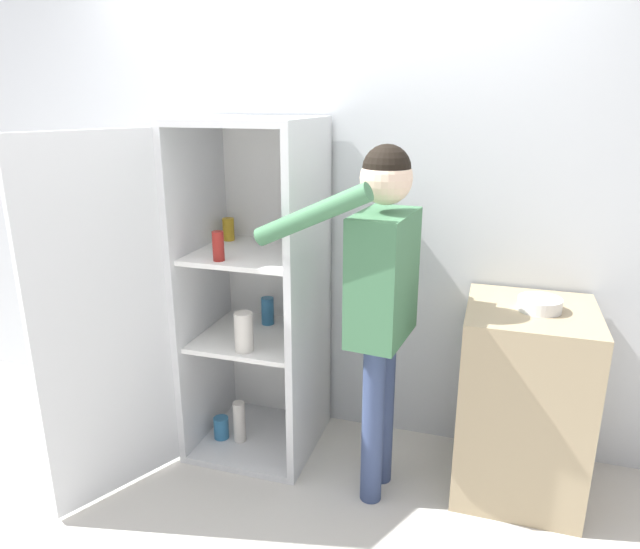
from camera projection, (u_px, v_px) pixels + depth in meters
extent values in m
plane|color=beige|center=(260.00, 527.00, 2.49)|extent=(12.00, 12.00, 0.00)
cube|color=silver|center=(326.00, 201.00, 3.01)|extent=(7.00, 0.06, 2.55)
cube|color=silver|center=(260.00, 437.00, 3.13)|extent=(0.62, 0.63, 0.04)
cube|color=silver|center=(249.00, 121.00, 2.63)|extent=(0.62, 0.63, 0.04)
cube|color=white|center=(276.00, 276.00, 3.15)|extent=(0.62, 0.03, 1.64)
cube|color=silver|center=(203.00, 287.00, 2.96)|extent=(0.03, 0.63, 1.64)
cube|color=silver|center=(310.00, 298.00, 2.79)|extent=(0.04, 0.63, 1.64)
cube|color=white|center=(256.00, 336.00, 2.95)|extent=(0.55, 0.56, 0.02)
cube|color=white|center=(253.00, 253.00, 2.82)|extent=(0.55, 0.56, 0.02)
cube|color=silver|center=(102.00, 324.00, 2.48)|extent=(0.31, 0.58, 1.64)
cylinder|color=beige|center=(244.00, 332.00, 2.72)|extent=(0.09, 0.09, 0.19)
cylinder|color=maroon|center=(218.00, 246.00, 2.63)|extent=(0.05, 0.05, 0.14)
cylinder|color=teal|center=(268.00, 311.00, 3.06)|extent=(0.07, 0.07, 0.15)
cylinder|color=teal|center=(221.00, 428.00, 3.07)|extent=(0.08, 0.08, 0.12)
cylinder|color=beige|center=(239.00, 422.00, 3.03)|extent=(0.06, 0.06, 0.23)
cylinder|color=#B78C1E|center=(228.00, 229.00, 3.01)|extent=(0.06, 0.06, 0.12)
cylinder|color=beige|center=(301.00, 231.00, 2.82)|extent=(0.06, 0.06, 0.19)
cylinder|color=#384770|center=(373.00, 424.00, 2.56)|extent=(0.10, 0.10, 0.79)
cylinder|color=#384770|center=(383.00, 408.00, 2.70)|extent=(0.10, 0.10, 0.79)
cube|color=#3F724C|center=(383.00, 277.00, 2.43)|extent=(0.26, 0.41, 0.56)
sphere|color=beige|center=(386.00, 178.00, 2.31)|extent=(0.22, 0.22, 0.22)
sphere|color=black|center=(387.00, 169.00, 2.30)|extent=(0.20, 0.20, 0.20)
cylinder|color=#3F724C|center=(311.00, 216.00, 2.25)|extent=(0.51, 0.14, 0.29)
cylinder|color=#3F724C|center=(397.00, 270.00, 2.63)|extent=(0.08, 0.08, 0.52)
cube|color=tan|center=(522.00, 401.00, 2.64)|extent=(0.56, 0.58, 0.91)
cylinder|color=white|center=(540.00, 304.00, 2.48)|extent=(0.19, 0.19, 0.06)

